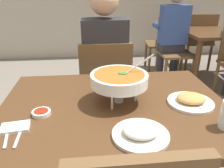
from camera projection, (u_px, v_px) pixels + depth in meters
dining_table_main at (115, 121)px, 1.23m from camera, size 1.20×0.89×0.73m
chair_diner_main at (105, 85)px, 1.94m from camera, size 0.44×0.44×0.90m
diner_main at (105, 58)px, 1.88m from camera, size 0.40×0.45×1.31m
curry_bowl at (119, 80)px, 1.16m from camera, size 0.33×0.30×0.26m
rice_plate at (141, 133)px, 0.93m from camera, size 0.24×0.24×0.06m
appetizer_plate at (191, 100)px, 1.19m from camera, size 0.24×0.24×0.06m
sauce_dish at (41, 113)px, 1.09m from camera, size 0.09×0.09×0.02m
napkin_folded at (15, 128)px, 0.98m from camera, size 0.13×0.10×0.02m
fork_utensil at (7, 136)px, 0.93m from camera, size 0.05×0.17×0.01m
spoon_utensil at (19, 135)px, 0.94m from camera, size 0.02×0.17×0.01m
dining_table_far at (219, 40)px, 3.11m from camera, size 1.00×0.80×0.73m
chair_bg_left at (173, 47)px, 3.14m from camera, size 0.45×0.45×0.90m
chair_bg_right at (199, 39)px, 3.60m from camera, size 0.48×0.48×0.90m
chair_bg_corner at (167, 39)px, 3.55m from camera, size 0.48×0.48×0.90m
patron_bg_left at (172, 30)px, 3.03m from camera, size 0.40×0.45×1.31m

